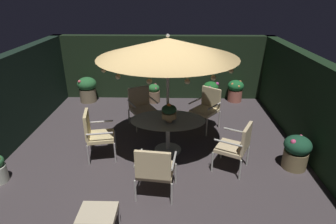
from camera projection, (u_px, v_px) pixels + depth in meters
ground_plane at (156, 158)px, 5.98m from camera, size 6.89×7.78×0.02m
hedge_backdrop_rear at (163, 67)px, 9.01m from camera, size 6.89×0.30×1.99m
hedge_backdrop_right at (323, 117)px, 5.51m from camera, size 0.30×7.78×1.99m
patio_dining_table at (168, 126)px, 6.02m from camera, size 1.61×1.08×0.76m
patio_umbrella at (168, 48)px, 5.35m from camera, size 2.75×2.75×2.53m
centerpiece_planter at (169, 112)px, 5.76m from camera, size 0.31×0.31×0.40m
patio_chair_north at (207, 106)px, 7.08m from camera, size 0.84×0.84×1.03m
patio_chair_northeast at (141, 104)px, 7.27m from camera, size 0.82×0.80×0.98m
patio_chair_east at (95, 132)px, 5.78m from camera, size 0.67×0.68×1.04m
patio_chair_southeast at (155, 169)px, 4.66m from camera, size 0.71×0.67×0.98m
patio_chair_south at (237, 145)px, 5.36m from camera, size 0.77×0.77×1.00m
ottoman_footrest at (98, 215)px, 3.98m from camera, size 0.53×0.45×0.41m
potted_plant_right_far at (154, 93)px, 8.83m from camera, size 0.37×0.37×0.58m
potted_plant_left_near at (87, 89)px, 8.83m from camera, size 0.59×0.59×0.79m
potted_plant_right_near at (235, 90)px, 8.87m from camera, size 0.50×0.50×0.68m
potted_plant_back_right at (211, 92)px, 8.74m from camera, size 0.47×0.46×0.69m
potted_plant_back_center at (296, 151)px, 5.51m from camera, size 0.52×0.52×0.69m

